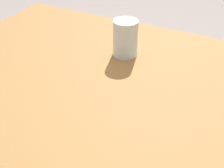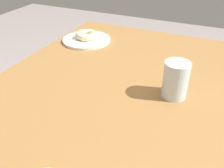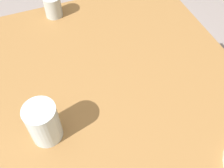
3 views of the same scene
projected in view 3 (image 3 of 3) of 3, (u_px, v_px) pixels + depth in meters
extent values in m
cube|color=olive|center=(113.00, 119.00, 0.70)|extent=(1.02, 0.82, 0.04)
cylinder|color=#9C5E2C|center=(149.00, 67.00, 1.30)|extent=(0.06, 0.06, 0.70)
cylinder|color=#9C5E2C|center=(3.00, 111.00, 1.15)|extent=(0.06, 0.06, 0.70)
cylinder|color=silver|center=(43.00, 123.00, 0.61)|extent=(0.07, 0.07, 0.11)
cylinder|color=#AEB7B3|center=(53.00, 7.00, 0.90)|extent=(0.06, 0.06, 0.07)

